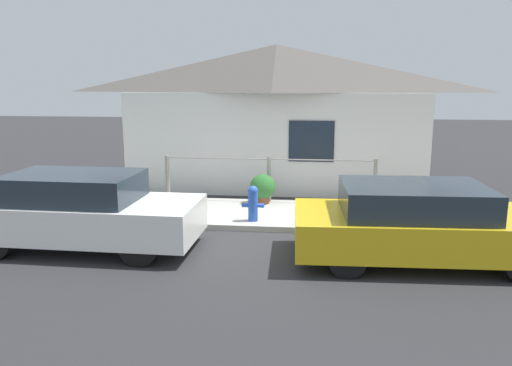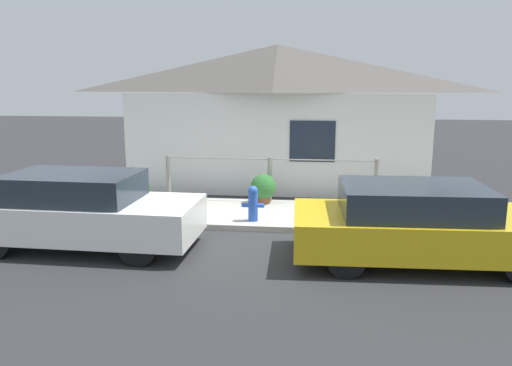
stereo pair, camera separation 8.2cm
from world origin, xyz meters
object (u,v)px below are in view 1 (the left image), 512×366
object	(u,v)px
car_right	(420,223)
potted_plant_by_fence	(140,189)
car_left	(82,211)
fire_hydrant	(253,203)
potted_plant_near_hydrant	(263,188)

from	to	relation	value
car_right	potted_plant_by_fence	xyz separation A→B (m)	(-5.59, 2.78, -0.18)
car_left	fire_hydrant	world-z (taller)	car_left
car_left	potted_plant_by_fence	size ratio (longest dim) A/B	6.78
car_left	car_right	world-z (taller)	car_left
potted_plant_near_hydrant	car_left	bearing A→B (deg)	-132.09
car_right	potted_plant_by_fence	distance (m)	6.25
car_right	potted_plant_near_hydrant	size ratio (longest dim) A/B	6.07
car_left	potted_plant_by_fence	world-z (taller)	car_left
fire_hydrant	potted_plant_by_fence	distance (m)	2.94
potted_plant_near_hydrant	fire_hydrant	bearing A→B (deg)	-91.89
car_right	fire_hydrant	size ratio (longest dim) A/B	5.77
car_left	potted_plant_near_hydrant	distance (m)	4.20
potted_plant_by_fence	car_right	bearing A→B (deg)	-26.40
car_right	potted_plant_near_hydrant	world-z (taller)	car_right
car_left	fire_hydrant	size ratio (longest dim) A/B	5.59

